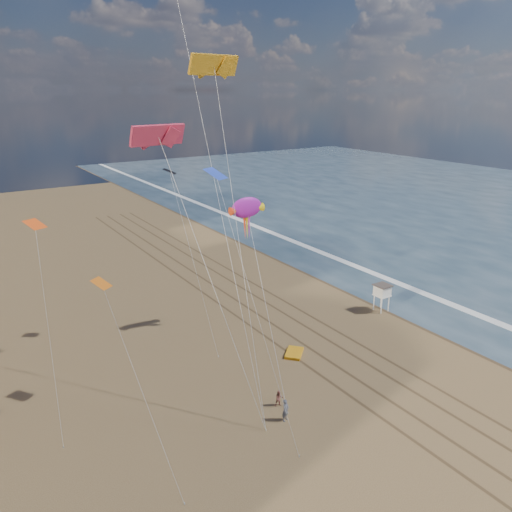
{
  "coord_description": "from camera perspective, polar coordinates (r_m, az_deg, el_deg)",
  "views": [
    {
      "loc": [
        -28.66,
        -14.34,
        25.53
      ],
      "look_at": [
        -2.45,
        26.0,
        9.5
      ],
      "focal_mm": 35.0,
      "sensor_mm": 36.0,
      "label": 1
    }
  ],
  "objects": [
    {
      "name": "wet_sand",
      "position": [
        76.66,
        7.77,
        -1.2
      ],
      "size": [
        260.0,
        260.0,
        0.0
      ],
      "primitive_type": "plane",
      "color": "#42301E",
      "rests_on": "ground"
    },
    {
      "name": "lifeguard_stand",
      "position": [
        62.04,
        14.23,
        -3.88
      ],
      "size": [
        1.86,
        1.86,
        3.35
      ],
      "color": "white",
      "rests_on": "ground"
    },
    {
      "name": "small_kites",
      "position": [
        41.29,
        -13.9,
        5.22
      ],
      "size": [
        15.42,
        14.49,
        8.6
      ],
      "color": "black",
      "rests_on": "ground"
    },
    {
      "name": "kite_flyer_a",
      "position": [
        42.24,
        3.39,
        -17.18
      ],
      "size": [
        0.83,
        0.71,
        1.92
      ],
      "primitive_type": "imported",
      "rotation": [
        0.0,
        0.0,
        0.43
      ],
      "color": "#53586A",
      "rests_on": "ground"
    },
    {
      "name": "foam",
      "position": [
        79.34,
        10.08,
        -0.64
      ],
      "size": [
        260.0,
        260.0,
        0.0
      ],
      "primitive_type": "plane",
      "color": "white",
      "rests_on": "ground"
    },
    {
      "name": "kite_flyer_b",
      "position": [
        43.94,
        2.66,
        -15.95
      ],
      "size": [
        0.84,
        0.74,
        1.46
      ],
      "primitive_type": "imported",
      "rotation": [
        0.0,
        0.0,
        -0.32
      ],
      "color": "#8F5149",
      "rests_on": "ground"
    },
    {
      "name": "grounded_kite",
      "position": [
        51.78,
        4.38,
        -11.0
      ],
      "size": [
        2.89,
        2.83,
        0.28
      ],
      "primitive_type": "cube",
      "rotation": [
        0.0,
        0.0,
        0.74
      ],
      "color": "#FFA415",
      "rests_on": "ground"
    },
    {
      "name": "ground",
      "position": [
        40.97,
        25.31,
        -22.2
      ],
      "size": [
        260.0,
        260.0,
        0.0
      ],
      "primitive_type": "plane",
      "color": "brown",
      "rests_on": "ground"
    },
    {
      "name": "tracks",
      "position": [
        59.93,
        1.94,
        -6.79
      ],
      "size": [
        7.68,
        120.0,
        0.01
      ],
      "color": "brown",
      "rests_on": "ground"
    },
    {
      "name": "parafoils",
      "position": [
        43.23,
        -8.3,
        22.93
      ],
      "size": [
        11.66,
        11.05,
        13.52
      ],
      "color": "black",
      "rests_on": "ground"
    },
    {
      "name": "show_kite",
      "position": [
        52.75,
        -1.06,
        5.51
      ],
      "size": [
        4.98,
        8.28,
        21.07
      ],
      "color": "#AB1BB1",
      "rests_on": "ground"
    }
  ]
}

